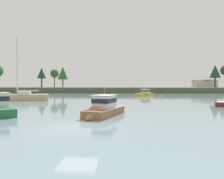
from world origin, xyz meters
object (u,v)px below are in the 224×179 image
at_px(sailboat_sand, 22,99).
at_px(cruiser_wood, 102,111).
at_px(cruiser_yellow, 146,94).
at_px(mooring_buoy_yellow, 162,95).

relative_size(sailboat_sand, cruiser_wood, 1.91).
height_order(cruiser_yellow, sailboat_sand, sailboat_sand).
distance_m(sailboat_sand, mooring_buoy_yellow, 37.11).
relative_size(cruiser_wood, mooring_buoy_yellow, 15.56).
relative_size(cruiser_yellow, cruiser_wood, 0.93).
xyz_separation_m(cruiser_yellow, sailboat_sand, (-24.80, -19.68, -0.15)).
bearing_deg(cruiser_wood, mooring_buoy_yellow, 72.89).
bearing_deg(cruiser_yellow, cruiser_wood, -101.53).
distance_m(cruiser_wood, mooring_buoy_yellow, 42.86).
height_order(cruiser_yellow, cruiser_wood, cruiser_wood).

